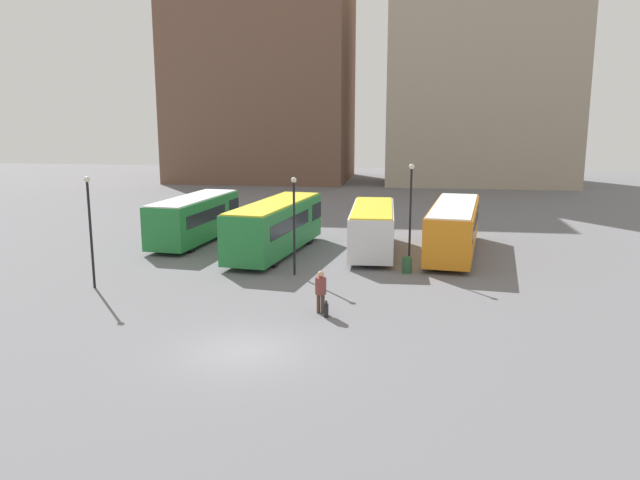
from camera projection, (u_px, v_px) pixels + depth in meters
name	position (u px, v px, depth m)	size (l,w,h in m)	color
ground_plane	(243.00, 351.00, 22.00)	(160.00, 160.00, 0.00)	slate
building_block_left	(263.00, 67.00, 79.20)	(21.95, 16.95, 28.56)	brown
building_block_right	(483.00, 11.00, 74.08)	(21.83, 15.90, 40.79)	tan
bus_0	(195.00, 218.00, 40.69)	(3.40, 9.41, 2.98)	#237A38
bus_1	(276.00, 225.00, 37.37)	(4.00, 10.82, 3.12)	#237A38
bus_2	(372.00, 228.00, 37.64)	(2.87, 9.28, 2.81)	silver
bus_3	(454.00, 227.00, 37.40)	(3.90, 11.39, 2.98)	orange
traveler	(321.00, 288.00, 26.04)	(0.52, 0.52, 1.83)	#4C3828
suitcase	(326.00, 311.00, 25.75)	(0.22, 0.41, 0.72)	black
lamp_post_0	(90.00, 223.00, 29.48)	(0.28, 0.28, 5.39)	black
lamp_post_1	(411.00, 208.00, 33.14)	(0.28, 0.28, 5.68)	black
lamp_post_2	(294.00, 217.00, 31.96)	(0.28, 0.28, 5.10)	black
trash_bin	(407.00, 265.00, 32.89)	(0.52, 0.52, 0.85)	#285633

